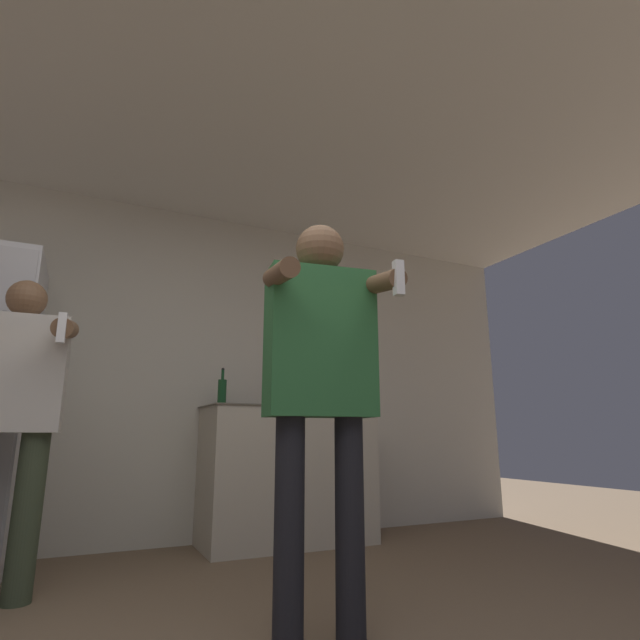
# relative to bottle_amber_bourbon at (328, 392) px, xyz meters

# --- Properties ---
(wall_back) EXTENTS (7.00, 0.06, 2.55)m
(wall_back) POSITION_rel_bottle_amber_bourbon_xyz_m (-1.49, 0.26, 0.16)
(wall_back) COLOR beige
(wall_back) RESTS_ON ground_plane
(ceiling_slab) EXTENTS (7.00, 3.20, 0.05)m
(ceiling_slab) POSITION_rel_bottle_amber_bourbon_xyz_m (-1.49, -1.11, 1.46)
(ceiling_slab) COLOR silver
(ceiling_slab) RESTS_ON wall_back
(counter) EXTENTS (1.27, 0.60, 0.99)m
(counter) POSITION_rel_bottle_amber_bourbon_xyz_m (-0.37, -0.06, -0.62)
(counter) COLOR #BCB29E
(counter) RESTS_ON ground_plane
(bottle_amber_bourbon) EXTENTS (0.10, 0.10, 0.33)m
(bottle_amber_bourbon) POSITION_rel_bottle_amber_bourbon_xyz_m (0.00, 0.00, 0.00)
(bottle_amber_bourbon) COLOR #194723
(bottle_amber_bourbon) RESTS_ON counter
(bottle_clear_vodka) EXTENTS (0.06, 0.06, 0.28)m
(bottle_clear_vodka) POSITION_rel_bottle_amber_bourbon_xyz_m (-0.20, 0.00, -0.03)
(bottle_clear_vodka) COLOR maroon
(bottle_clear_vodka) RESTS_ON counter
(bottle_green_wine) EXTENTS (0.06, 0.06, 0.28)m
(bottle_green_wine) POSITION_rel_bottle_amber_bourbon_xyz_m (-0.88, 0.00, -0.03)
(bottle_green_wine) COLOR #194723
(bottle_green_wine) RESTS_ON counter
(bottle_red_label) EXTENTS (0.08, 0.08, 0.31)m
(bottle_red_label) POSITION_rel_bottle_amber_bourbon_xyz_m (-0.35, 0.00, -0.01)
(bottle_red_label) COLOR maroon
(bottle_red_label) RESTS_ON counter
(person_woman_foreground) EXTENTS (0.56, 0.51, 1.70)m
(person_woman_foreground) POSITION_rel_bottle_amber_bourbon_xyz_m (-0.91, -1.77, -0.08)
(person_woman_foreground) COLOR black
(person_woman_foreground) RESTS_ON ground_plane
(person_man_side) EXTENTS (0.54, 0.54, 1.57)m
(person_man_side) POSITION_rel_bottle_amber_bourbon_xyz_m (-2.12, -0.75, -0.19)
(person_man_side) COLOR #38422D
(person_man_side) RESTS_ON ground_plane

